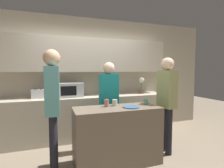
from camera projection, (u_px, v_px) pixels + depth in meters
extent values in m
cube|color=#B2A893|center=(87.00, 76.00, 4.16)|extent=(6.40, 0.08, 2.70)
cube|color=beige|center=(88.00, 55.00, 3.93)|extent=(3.74, 0.32, 0.75)
cube|color=#B7AD99|center=(90.00, 116.00, 3.90)|extent=(3.60, 0.62, 0.92)
cube|color=brown|center=(117.00, 135.00, 2.77)|extent=(1.35, 0.56, 0.90)
cube|color=#B7BABC|center=(70.00, 90.00, 3.74)|extent=(0.52, 0.38, 0.30)
cube|color=black|center=(69.00, 91.00, 3.54)|extent=(0.31, 0.01, 0.19)
cube|color=silver|center=(38.00, 94.00, 3.54)|extent=(0.26, 0.16, 0.18)
cube|color=black|center=(36.00, 89.00, 3.52)|extent=(0.02, 0.11, 0.01)
cube|color=black|center=(41.00, 89.00, 3.55)|extent=(0.02, 0.11, 0.01)
cylinder|color=brown|center=(141.00, 91.00, 4.30)|extent=(0.14, 0.14, 0.10)
cylinder|color=#38662D|center=(141.00, 86.00, 4.29)|extent=(0.01, 0.01, 0.18)
sphere|color=silver|center=(142.00, 80.00, 4.28)|extent=(0.13, 0.13, 0.13)
cylinder|color=black|center=(101.00, 91.00, 4.04)|extent=(0.07, 0.07, 0.17)
cylinder|color=black|center=(101.00, 86.00, 4.03)|extent=(0.03, 0.03, 0.07)
cylinder|color=#472814|center=(105.00, 91.00, 4.02)|extent=(0.06, 0.06, 0.16)
cylinder|color=#472814|center=(105.00, 87.00, 4.01)|extent=(0.02, 0.02, 0.06)
cylinder|color=black|center=(110.00, 91.00, 3.97)|extent=(0.06, 0.06, 0.20)
cylinder|color=black|center=(110.00, 85.00, 3.96)|extent=(0.02, 0.02, 0.08)
cylinder|color=silver|center=(113.00, 90.00, 4.07)|extent=(0.06, 0.06, 0.21)
cylinder|color=silver|center=(113.00, 84.00, 4.06)|extent=(0.02, 0.02, 0.08)
cylinder|color=silver|center=(116.00, 90.00, 4.12)|extent=(0.09, 0.09, 0.21)
cylinder|color=silver|center=(116.00, 84.00, 4.11)|extent=(0.03, 0.03, 0.08)
cylinder|color=#2D5684|center=(131.00, 107.00, 2.73)|extent=(0.26, 0.26, 0.01)
cylinder|color=beige|center=(115.00, 103.00, 2.85)|extent=(0.08, 0.08, 0.10)
cylinder|color=#BB5F57|center=(107.00, 103.00, 2.78)|extent=(0.07, 0.07, 0.12)
cylinder|color=#54A377|center=(146.00, 102.00, 2.97)|extent=(0.07, 0.07, 0.10)
cylinder|color=black|center=(54.00, 141.00, 2.58)|extent=(0.11, 0.11, 0.86)
cylinder|color=black|center=(54.00, 146.00, 2.43)|extent=(0.11, 0.11, 0.86)
cube|color=#5CA2A4|center=(52.00, 90.00, 2.45)|extent=(0.21, 0.35, 0.68)
sphere|color=tan|center=(52.00, 58.00, 2.41)|extent=(0.23, 0.23, 0.23)
cylinder|color=black|center=(113.00, 128.00, 3.32)|extent=(0.11, 0.11, 0.79)
cylinder|color=black|center=(105.00, 128.00, 3.28)|extent=(0.11, 0.11, 0.79)
cube|color=teal|center=(109.00, 91.00, 3.24)|extent=(0.35, 0.21, 0.63)
sphere|color=beige|center=(109.00, 68.00, 3.21)|extent=(0.21, 0.21, 0.21)
cylinder|color=black|center=(169.00, 131.00, 3.05)|extent=(0.11, 0.11, 0.83)
cylinder|color=black|center=(163.00, 129.00, 3.20)|extent=(0.11, 0.11, 0.83)
cube|color=#878B55|center=(167.00, 89.00, 3.07)|extent=(0.21, 0.35, 0.65)
sphere|color=beige|center=(168.00, 64.00, 3.04)|extent=(0.22, 0.22, 0.22)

